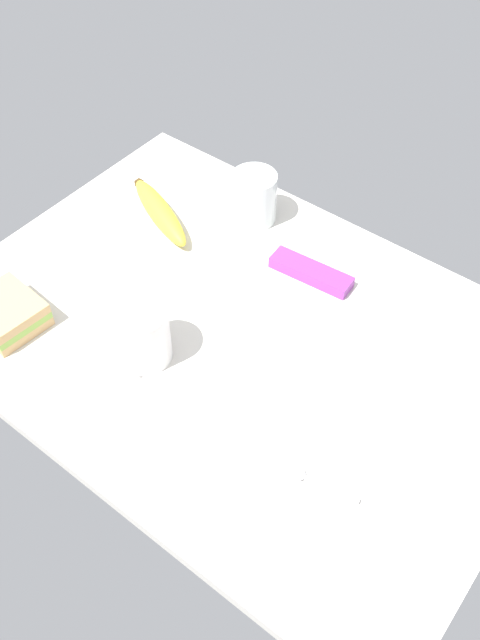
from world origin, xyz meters
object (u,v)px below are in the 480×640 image
coffee_mug_black (141,334)px  spoon (306,478)px  glass_of_milk (254,200)px  snack_bar (311,272)px  sandwich_main (7,314)px  banana (160,212)px

coffee_mug_black → spoon: 30.88cm
coffee_mug_black → glass_of_milk: (-6.07, 34.60, -0.92)cm
coffee_mug_black → snack_bar: (10.14, 28.77, -3.98)cm
glass_of_milk → sandwich_main: bearing=-108.9°
coffee_mug_black → snack_bar: bearing=70.6°
banana → glass_of_milk: bearing=40.4°
sandwich_main → snack_bar: sandwich_main is taller
sandwich_main → glass_of_milk: glass_of_milk is taller
glass_of_milk → snack_bar: glass_of_milk is taller
snack_bar → spoon: bearing=-61.5°
spoon → banana: bearing=152.0°
glass_of_milk → spoon: size_ratio=0.83×
sandwich_main → snack_bar: bearing=50.1°
banana → spoon: banana is taller
glass_of_milk → banana: 16.58cm
sandwich_main → snack_bar: 48.20cm
sandwich_main → banana: bearing=86.2°
sandwich_main → spoon: size_ratio=1.00×
glass_of_milk → spoon: 51.91cm
spoon → snack_bar: 36.96cm
spoon → snack_bar: snack_bar is taller
banana → spoon: (49.07, -26.05, -1.57)cm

